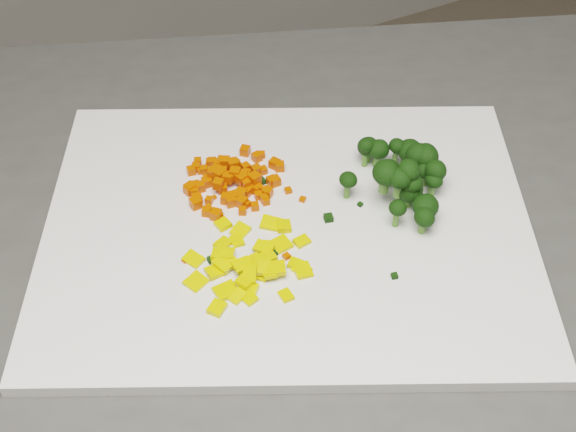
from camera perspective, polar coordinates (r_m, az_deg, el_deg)
name	(u,v)px	position (r m, az deg, el deg)	size (l,w,h in m)	color
cutting_board	(288,228)	(0.75, 0.00, -0.87)	(0.45, 0.35, 0.01)	white
carrot_pile	(235,173)	(0.78, -3.77, 3.06)	(0.10, 0.10, 0.03)	#D83B02
pepper_pile	(249,258)	(0.70, -2.81, -3.03)	(0.12, 0.12, 0.02)	yellow
broccoli_pile	(400,175)	(0.76, 7.96, 2.92)	(0.12, 0.12, 0.06)	black
carrot_cube_0	(200,170)	(0.80, -6.27, 3.24)	(0.01, 0.01, 0.01)	#D83B02
carrot_cube_1	(245,185)	(0.78, -3.11, 2.22)	(0.01, 0.01, 0.01)	#D83B02
carrot_cube_2	(275,181)	(0.78, -0.93, 2.51)	(0.01, 0.01, 0.01)	#D83B02
carrot_cube_3	(233,197)	(0.76, -3.91, 1.35)	(0.01, 0.01, 0.01)	#D83B02
carrot_cube_4	(198,162)	(0.81, -6.44, 3.86)	(0.01, 0.01, 0.01)	#D83B02
carrot_cube_5	(246,174)	(0.79, -2.97, 3.02)	(0.01, 0.01, 0.01)	#D83B02
carrot_cube_6	(236,163)	(0.80, -3.75, 3.78)	(0.01, 0.01, 0.01)	#D83B02
carrot_cube_7	(196,167)	(0.80, -6.57, 3.47)	(0.01, 0.01, 0.01)	#D83B02
carrot_cube_8	(224,168)	(0.80, -4.56, 3.45)	(0.01, 0.01, 0.01)	#D83B02
carrot_cube_9	(195,186)	(0.78, -6.60, 2.12)	(0.01, 0.01, 0.01)	#D83B02
carrot_cube_10	(225,162)	(0.79, -4.50, 3.86)	(0.01, 0.01, 0.01)	#D83B02
carrot_cube_11	(204,170)	(0.80, -6.00, 3.30)	(0.01, 0.01, 0.01)	#D83B02
carrot_cube_12	(255,179)	(0.77, -2.39, 2.68)	(0.01, 0.01, 0.01)	#D83B02
carrot_cube_13	(238,198)	(0.77, -3.56, 1.30)	(0.01, 0.01, 0.01)	#D83B02
carrot_cube_14	(218,184)	(0.77, -4.98, 2.27)	(0.01, 0.01, 0.01)	#D83B02
carrot_cube_15	(207,212)	(0.75, -5.81, 0.31)	(0.01, 0.01, 0.01)	#D83B02
carrot_cube_16	(207,180)	(0.78, -5.77, 2.55)	(0.01, 0.01, 0.01)	#D83B02
carrot_cube_17	(197,198)	(0.77, -6.47, 1.25)	(0.01, 0.01, 0.01)	#D83B02
carrot_cube_18	(243,176)	(0.79, -3.24, 2.88)	(0.01, 0.01, 0.01)	#D83B02
carrot_cube_19	(272,181)	(0.78, -1.18, 2.51)	(0.01, 0.01, 0.01)	#D83B02
carrot_cube_20	(189,190)	(0.78, -7.04, 1.85)	(0.01, 0.01, 0.01)	#D83B02
carrot_cube_21	(255,187)	(0.77, -2.38, 2.06)	(0.01, 0.01, 0.01)	#D83B02
carrot_cube_22	(195,192)	(0.77, -6.65, 1.74)	(0.01, 0.01, 0.01)	#D83B02
carrot_cube_23	(223,171)	(0.78, -4.63, 3.21)	(0.01, 0.01, 0.01)	#D83B02
carrot_cube_24	(242,202)	(0.76, -3.31, 0.99)	(0.01, 0.01, 0.01)	#D83B02
carrot_cube_25	(247,191)	(0.77, -2.95, 1.77)	(0.01, 0.01, 0.01)	#D83B02
carrot_cube_26	(267,192)	(0.77, -1.47, 1.69)	(0.01, 0.01, 0.01)	#D83B02
carrot_cube_27	(266,192)	(0.77, -1.54, 1.74)	(0.01, 0.01, 0.01)	#D83B02
carrot_cube_28	(246,183)	(0.78, -3.03, 2.39)	(0.01, 0.01, 0.01)	#D83B02
carrot_cube_29	(200,187)	(0.78, -6.28, 2.08)	(0.01, 0.01, 0.01)	#D83B02
carrot_cube_30	(226,199)	(0.76, -4.42, 1.23)	(0.01, 0.01, 0.01)	#D83B02
carrot_cube_31	(234,163)	(0.79, -3.85, 3.81)	(0.01, 0.01, 0.01)	#D83B02
carrot_cube_32	(196,203)	(0.76, -6.58, 0.92)	(0.01, 0.01, 0.01)	#D83B02
carrot_cube_33	(246,183)	(0.77, -3.01, 2.33)	(0.01, 0.01, 0.01)	#D83B02
carrot_cube_34	(258,195)	(0.77, -2.12, 1.48)	(0.01, 0.01, 0.01)	#D83B02
carrot_cube_35	(208,210)	(0.75, -5.71, 0.44)	(0.01, 0.01, 0.01)	#D83B02
carrot_cube_36	(262,155)	(0.81, -1.87, 4.39)	(0.01, 0.01, 0.01)	#D83B02
carrot_cube_37	(233,164)	(0.79, -3.93, 3.70)	(0.01, 0.01, 0.01)	#D83B02
carrot_cube_38	(212,162)	(0.80, -5.40, 3.82)	(0.01, 0.01, 0.01)	#D83B02
carrot_cube_39	(241,179)	(0.77, -3.33, 2.68)	(0.01, 0.01, 0.01)	#D83B02
carrot_cube_40	(216,170)	(0.78, -5.13, 3.27)	(0.01, 0.01, 0.01)	#D83B02
carrot_cube_41	(245,151)	(0.81, -3.07, 4.66)	(0.01, 0.01, 0.01)	#D83B02
carrot_cube_42	(264,199)	(0.76, -1.71, 1.24)	(0.01, 0.01, 0.01)	#D83B02
carrot_cube_43	(235,173)	(0.78, -3.79, 3.07)	(0.01, 0.01, 0.01)	#D83B02
carrot_cube_44	(209,200)	(0.76, -5.63, 1.12)	(0.01, 0.01, 0.01)	#D83B02
carrot_cube_45	(191,171)	(0.80, -6.90, 3.22)	(0.01, 0.01, 0.01)	#D83B02
carrot_cube_46	(241,194)	(0.77, -3.36, 1.55)	(0.01, 0.01, 0.01)	#D83B02
carrot_cube_47	(263,170)	(0.79, -1.78, 3.27)	(0.01, 0.01, 0.01)	#D83B02
carrot_cube_48	(194,204)	(0.76, -6.72, 0.88)	(0.01, 0.01, 0.01)	#D83B02
carrot_cube_49	(223,189)	(0.77, -4.66, 1.95)	(0.01, 0.01, 0.01)	#D83B02
carrot_cube_50	(214,174)	(0.79, -5.26, 2.99)	(0.01, 0.01, 0.01)	#D83B02
carrot_cube_51	(256,170)	(0.79, -2.27, 3.29)	(0.01, 0.01, 0.01)	#D83B02
carrot_cube_52	(247,204)	(0.76, -2.93, 0.87)	(0.01, 0.01, 0.01)	#D83B02
carrot_cube_53	(216,215)	(0.75, -5.14, 0.10)	(0.01, 0.01, 0.01)	#D83B02
carrot_cube_54	(219,175)	(0.78, -4.91, 2.95)	(0.01, 0.01, 0.01)	#D83B02
carrot_cube_55	(213,173)	(0.78, -5.38, 3.08)	(0.01, 0.01, 0.01)	#D83B02
carrot_cube_56	(246,167)	(0.80, -3.03, 3.47)	(0.01, 0.01, 0.01)	#D83B02
carrot_cube_57	(280,166)	(0.80, -0.58, 3.55)	(0.01, 0.01, 0.01)	#D83B02
carrot_cube_58	(190,188)	(0.78, -6.97, 1.98)	(0.01, 0.01, 0.01)	#D83B02
carrot_cube_59	(221,159)	(0.81, -4.80, 4.04)	(0.01, 0.01, 0.01)	#D83B02
carrot_cube_60	(266,201)	(0.76, -1.60, 1.06)	(0.01, 0.01, 0.01)	#D83B02
carrot_cube_61	(257,157)	(0.81, -2.23, 4.21)	(0.01, 0.01, 0.01)	#D83B02
carrot_cube_62	(255,206)	(0.76, -2.37, 0.69)	(0.01, 0.01, 0.01)	#D83B02
carrot_cube_63	(257,189)	(0.77, -2.18, 1.96)	(0.01, 0.01, 0.01)	#D83B02
carrot_cube_64	(236,165)	(0.80, -3.73, 3.67)	(0.01, 0.01, 0.01)	#D83B02
carrot_cube_65	(275,164)	(0.80, -0.96, 3.75)	(0.01, 0.01, 0.01)	#D83B02
carrot_cube_66	(196,201)	(0.76, -6.57, 1.06)	(0.01, 0.01, 0.01)	#D83B02
carrot_cube_67	(218,164)	(0.80, -4.97, 3.73)	(0.01, 0.01, 0.01)	#D83B02
carrot_cube_68	(207,182)	(0.78, -5.80, 2.41)	(0.01, 0.01, 0.01)	#D83B02
carrot_cube_69	(219,214)	(0.75, -4.92, 0.13)	(0.01, 0.01, 0.01)	#D83B02
carrot_cube_70	(228,178)	(0.78, -4.30, 2.74)	(0.01, 0.01, 0.01)	#D83B02
carrot_cube_71	(210,162)	(0.80, -5.58, 3.81)	(0.01, 0.01, 0.01)	#D83B02
carrot_cube_72	(243,211)	(0.75, -3.26, 0.37)	(0.01, 0.01, 0.01)	#D83B02
carrot_cube_73	(258,157)	(0.81, -2.17, 4.23)	(0.01, 0.01, 0.01)	#D83B02
carrot_cube_74	(230,177)	(0.78, -4.12, 2.80)	(0.01, 0.01, 0.01)	#D83B02
carrot_cube_75	(231,201)	(0.76, -4.09, 1.07)	(0.01, 0.01, 0.01)	#D83B02
pepper_chunk_0	(303,270)	(0.70, 1.06, -3.87)	(0.01, 0.02, 0.00)	yellow
pepper_chunk_1	(302,241)	(0.73, 0.99, -1.81)	(0.01, 0.01, 0.00)	yellow
pepper_chunk_2	(280,245)	(0.72, -0.59, -2.07)	(0.02, 0.02, 0.00)	yellow
pepper_chunk_3	(217,308)	(0.68, -5.07, -6.54)	(0.01, 0.01, 0.00)	yellow
pepper_chunk_4	(237,241)	(0.73, -3.64, -1.76)	(0.01, 0.01, 0.00)	yellow
pepper_chunk_5	(265,259)	(0.70, -1.64, -3.04)	(0.02, 0.01, 0.00)	yellow
pepper_chunk_6	(248,289)	(0.69, -2.88, -5.21)	(0.01, 0.02, 0.00)	yellow
pepper_chunk_7	(223,244)	(0.73, -4.63, -1.97)	(0.01, 0.02, 0.00)	yellow
pepper_chunk_8	(265,268)	(0.70, -1.68, -3.73)	(0.01, 0.01, 0.00)	yellow
pepper_chunk_9	(239,294)	(0.69, -3.47, -5.59)	(0.02, 0.01, 0.00)	yellow
pepper_chunk_10	(274,269)	(0.70, -0.98, -3.77)	(0.02, 0.01, 0.00)	yellow
pepper_chunk_11	(267,258)	(0.71, -1.50, -2.98)	(0.01, 0.01, 0.00)	yellow
pepper_chunk_12	(193,259)	(0.72, -6.74, -3.07)	(0.01, 0.02, 0.00)	yellow
pepper_chunk_13	(271,224)	(0.74, -1.20, -0.54)	(0.02, 0.01, 0.00)	yellow
pepper_chunk_14	(242,265)	(0.70, -3.27, -3.49)	(0.02, 0.01, 0.00)	yellow
pepper_chunk_15	(260,260)	(0.70, -2.03, -3.17)	(0.02, 0.01, 0.00)	yellow
pepper_chunk_16	(225,262)	(0.71, -4.49, -3.28)	(0.02, 0.02, 0.00)	yellow
pepper_chunk_17	(272,246)	(0.72, -1.14, -2.17)	(0.02, 0.01, 0.00)	yellow
pepper_chunk_18	(223,254)	(0.71, -4.64, -2.70)	(0.02, 0.01, 0.00)	yellow
pepper_chunk_19	(259,273)	(0.70, -2.07, -4.04)	(0.02, 0.02, 0.00)	yellow
pepper_chunk_20	(284,226)	(0.74, -0.31, -0.71)	(0.01, 0.01, 0.00)	yellow
pepper_chunk_21	(216,271)	(0.70, -5.15, -3.93)	(0.01, 0.02, 0.00)	yellow
pepper_chunk_22	(302,270)	(0.70, 0.99, -3.84)	(0.01, 0.02, 0.00)	yellow
pepper_chunk_23	(247,296)	(0.68, -2.97, -5.71)	(0.02, 0.01, 0.00)	yellow
pepper_chunk_24	(266,260)	(0.71, -1.61, -3.12)	(0.01, 0.02, 0.00)	yellow
pepper_chunk_25	(270,272)	(0.70, -1.30, -4.01)	(0.01, 0.01, 0.00)	yellow
pepper_chunk_26	(295,264)	(0.71, 0.53, -3.41)	(0.01, 0.01, 0.00)	yellow
pepper_chunk_27	(226,291)	(0.69, -4.42, -5.31)	(0.02, 0.02, 0.00)	yellow
pepper_chunk_28	(240,231)	(0.74, -3.40, -1.04)	(0.01, 0.02, 0.00)	yellow
pepper_chunk_29	(253,262)	(0.70, -2.48, -3.30)	(0.02, 0.02, 0.00)	yellow
pepper_chunk_30	(264,248)	(0.71, -1.74, -2.26)	(0.02, 0.01, 0.00)	yellow
pepper_chunk_31	(244,281)	(0.69, -3.12, -4.65)	(0.01, 0.01, 0.00)	yellow
pepper_chunk_32	(196,282)	(0.70, -6.56, -4.67)	(0.02, 0.02, 0.00)	yellow
pepper_chunk_33	(286,295)	(0.68, -0.14, -5.66)	(0.01, 0.01, 0.00)	yellow
pepper_chunk_34	(223,224)	(0.74, -4.65, -0.59)	(0.01, 0.01, 0.00)	yellow
pepper_chunk_35	(250,275)	(0.69, -2.73, -4.20)	(0.02, 0.01, 0.00)	yellow
broccoli_floret_0	(423,162)	(0.79, 9.61, 3.80)	(0.04, 0.04, 0.04)	black
broccoli_floret_1	(396,153)	(0.80, 7.66, 4.45)	(0.02, 0.02, 0.03)	black
broccoli_floret_2	(347,186)	(0.76, 4.23, 2.15)	(0.02, 0.02, 0.03)	black
broccoli_floret_3	(385,178)	(0.75, 6.89, 2.71)	(0.04, 0.04, 0.03)	black
broccoli_floret_4	(399,183)	(0.74, 7.89, 2.31)	(0.03, 0.03, 0.03)	black
broccoli_floret_5	(432,185)	(0.77, 10.23, 2.16)	(0.02, 0.02, 0.03)	black
broccoli_floret_6	(407,178)	(0.75, 8.43, 2.71)	(0.03, 0.03, 0.04)	black
broccoli_floret_7	(388,174)	(0.78, 7.14, 3.00)	(0.03, 0.03, 0.03)	black
broccoli_floret_8	(396,214)	(0.74, 7.71, 0.12)	(0.02, 0.02, 0.03)	black
broccoli_floret_9	(416,162)	(0.79, 9.09, 3.84)	(0.03, 0.03, 0.04)	black
broccoli_floret_10	(377,154)	(0.80, 6.38, 4.39)	(0.03, 0.03, 0.03)	black
broccoli_floret_11	(367,151)	(0.80, 5.67, 4.64)	(0.03, 0.03, 0.03)	black
broccoli_floret_12	(434,177)	(0.78, 10.32, 2.75)	(0.03, 0.03, 0.03)	black
broccoli_floret_13	(408,193)	(0.76, 8.51, 1.63)	(0.04, 0.04, 0.03)	black
broccoli_floret_14	(424,210)	(0.75, 9.65, 0.45)	(0.03, 0.03, 0.03)	black
broccoli_floret_15	(423,222)	(0.74, 9.58, -0.42)	(0.02, 0.02, 0.03)	black
broccoli_floret_16	(411,188)	(0.75, 8.73, 1.99)	(0.03, 0.03, 0.03)	black
broccoli_floret_17	(409,155)	(0.80, 8.59, 4.29)	(0.03, 0.03, 0.03)	black
broccoli_floret_18	(365,154)	(0.80, 5.51, 4.44)	(0.02, 0.02, 0.03)	black
broccoli_floret_19	(426,173)	(0.79, 9.76, 3.02)	(0.03, 0.03, 0.03)	black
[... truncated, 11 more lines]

